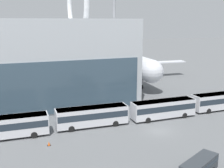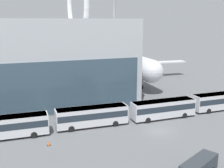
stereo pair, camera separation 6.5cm
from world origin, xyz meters
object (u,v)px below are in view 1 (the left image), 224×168
at_px(service_van_crossing, 199,166).
at_px(floodlight_mast, 114,28).
at_px(shuttle_bus_4, 220,100).
at_px(shuttle_bus_3, 163,108).
at_px(traffic_cone_0, 49,144).
at_px(airliner_at_gate_far, 125,61).
at_px(shuttle_bus_1, 7,126).
at_px(shuttle_bus_2, 92,115).

relative_size(service_van_crossing, floodlight_mast, 0.22).
distance_m(shuttle_bus_4, floodlight_mast, 27.90).
xyz_separation_m(shuttle_bus_3, shuttle_bus_4, (13.37, 0.50, 0.00)).
distance_m(shuttle_bus_4, service_van_crossing, 27.46).
relative_size(shuttle_bus_3, floodlight_mast, 0.44).
distance_m(service_van_crossing, traffic_cone_0, 20.67).
relative_size(airliner_at_gate_far, shuttle_bus_1, 3.45).
distance_m(airliner_at_gate_far, shuttle_bus_1, 48.44).
relative_size(shuttle_bus_4, service_van_crossing, 1.96).
height_order(airliner_at_gate_far, shuttle_bus_2, airliner_at_gate_far).
height_order(shuttle_bus_2, shuttle_bus_4, same).
distance_m(shuttle_bus_2, floodlight_mast, 25.34).
xyz_separation_m(airliner_at_gate_far, traffic_cone_0, (-28.59, -39.10, -5.29)).
distance_m(shuttle_bus_3, traffic_cone_0, 21.82).
xyz_separation_m(airliner_at_gate_far, shuttle_bus_2, (-20.66, -34.08, -3.61)).
bearing_deg(shuttle_bus_2, service_van_crossing, -67.85).
xyz_separation_m(shuttle_bus_1, shuttle_bus_4, (40.11, 0.10, 0.00)).
height_order(shuttle_bus_2, shuttle_bus_3, same).
xyz_separation_m(floodlight_mast, traffic_cone_0, (-18.83, -23.11, -15.70)).
bearing_deg(shuttle_bus_3, shuttle_bus_1, 179.50).
distance_m(service_van_crossing, floodlight_mast, 40.33).
bearing_deg(shuttle_bus_3, shuttle_bus_4, 2.51).
height_order(shuttle_bus_3, shuttle_bus_4, same).
bearing_deg(shuttle_bus_4, airliner_at_gate_far, 100.45).
bearing_deg(shuttle_bus_1, airliner_at_gate_far, 46.82).
bearing_deg(shuttle_bus_3, floodlight_mast, 97.90).
bearing_deg(shuttle_bus_3, shuttle_bus_2, 177.78).
distance_m(shuttle_bus_1, service_van_crossing, 27.93).
bearing_deg(shuttle_bus_3, service_van_crossing, -108.37).
distance_m(shuttle_bus_3, shuttle_bus_4, 13.38).
xyz_separation_m(airliner_at_gate_far, shuttle_bus_3, (-7.29, -34.68, -3.61)).
bearing_deg(service_van_crossing, traffic_cone_0, 110.59).
relative_size(shuttle_bus_1, service_van_crossing, 1.97).
height_order(floodlight_mast, traffic_cone_0, floodlight_mast).
bearing_deg(shuttle_bus_1, shuttle_bus_2, 2.47).
bearing_deg(shuttle_bus_1, floodlight_mast, 38.61).
height_order(shuttle_bus_4, traffic_cone_0, shuttle_bus_4).
relative_size(shuttle_bus_4, floodlight_mast, 0.44).
bearing_deg(traffic_cone_0, service_van_crossing, -43.49).
xyz_separation_m(airliner_at_gate_far, shuttle_bus_4, (6.08, -34.18, -3.61)).
height_order(shuttle_bus_3, traffic_cone_0, shuttle_bus_3).
relative_size(shuttle_bus_3, traffic_cone_0, 19.84).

